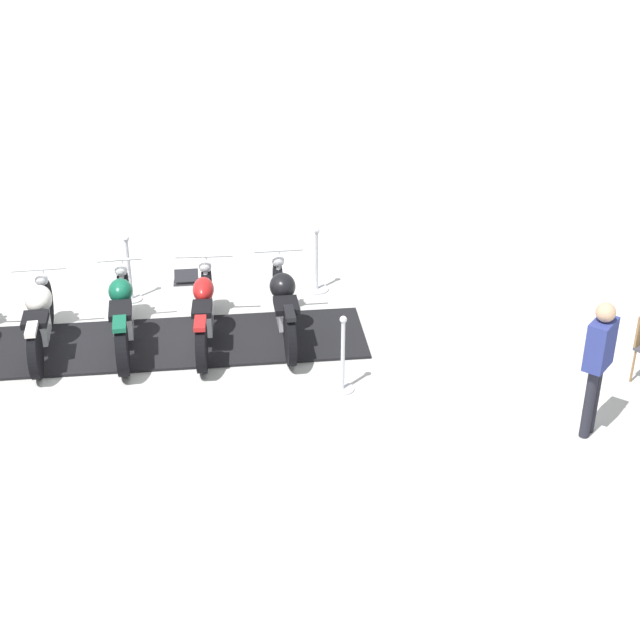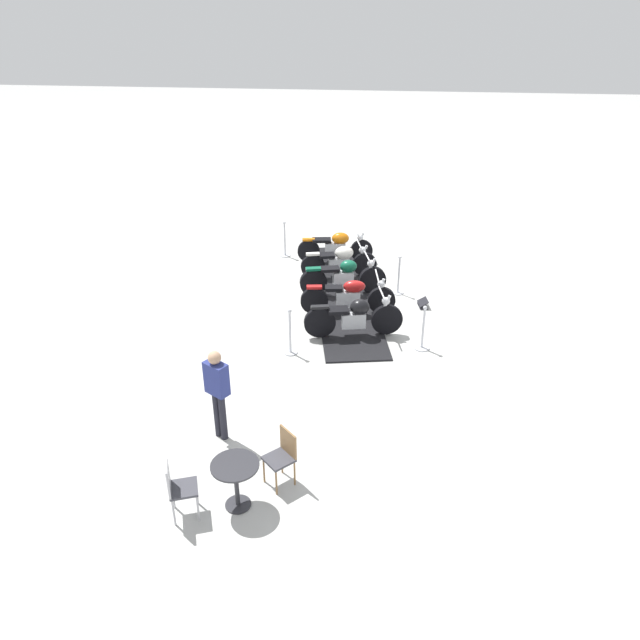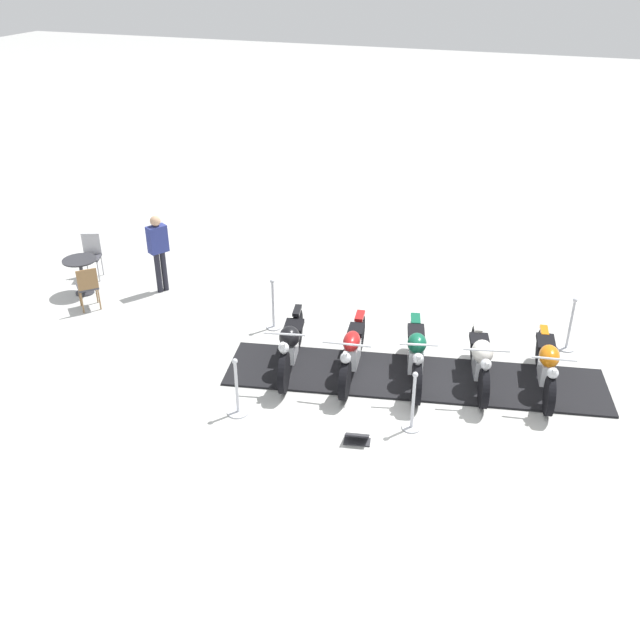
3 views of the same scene
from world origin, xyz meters
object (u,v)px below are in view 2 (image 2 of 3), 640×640
motorcycle_maroon (350,296)px  cafe_chair_across_table (282,454)px  motorcycle_forest (344,277)px  motorcycle_cream (341,260)px  stanchion_left_rear (285,245)px  cafe_chair_near_table (177,485)px  motorcycle_copper (336,246)px  stanchion_right_mid (398,281)px  cafe_table (236,475)px  stanchion_right_front (423,336)px  bystander_person (217,387)px  stanchion_left_front (290,338)px  info_placard (423,304)px  motorcycle_black (355,316)px

motorcycle_maroon → cafe_chair_across_table: motorcycle_maroon is taller
motorcycle_forest → motorcycle_cream: bearing=86.0°
motorcycle_cream → stanchion_left_rear: bearing=128.4°
motorcycle_cream → cafe_chair_near_table: 8.90m
motorcycle_copper → stanchion_right_mid: (-1.77, 1.86, -0.15)m
motorcycle_cream → cafe_table: 8.52m
motorcycle_copper → stanchion_right_front: size_ratio=2.09×
motorcycle_forest → stanchion_right_front: (-1.90, 2.46, -0.20)m
motorcycle_forest → cafe_table: bearing=-111.2°
cafe_chair_near_table → bystander_person: (-0.12, -1.82, 0.45)m
stanchion_left_front → info_placard: 3.86m
stanchion_left_front → cafe_chair_near_table: bearing=79.8°
stanchion_right_front → info_placard: stanchion_right_front is taller
stanchion_left_rear → bystander_person: 8.36m
motorcycle_forest → motorcycle_copper: (0.39, -2.12, 0.00)m
motorcycle_maroon → stanchion_left_rear: stanchion_left_rear is taller
motorcycle_black → cafe_chair_near_table: bearing=-123.4°
motorcycle_copper → stanchion_right_mid: stanchion_right_mid is taller
stanchion_right_front → stanchion_right_mid: bearing=-79.1°
motorcycle_cream → cafe_chair_across_table: 7.90m
info_placard → cafe_table: bearing=-33.8°
motorcycle_black → cafe_table: size_ratio=2.76×
stanchion_right_mid → stanchion_left_rear: bearing=-33.4°
motorcycle_copper → stanchion_right_front: bearing=-71.8°
motorcycle_maroon → stanchion_right_mid: 1.76m
motorcycle_forest → motorcycle_maroon: bearing=-92.2°
motorcycle_copper → stanchion_right_front: 5.12m
stanchion_left_front → cafe_chair_near_table: (0.84, 4.71, 0.21)m
motorcycle_cream → cafe_chair_across_table: size_ratio=2.17×
motorcycle_black → info_placard: size_ratio=5.02×
motorcycle_black → stanchion_right_front: 1.53m
motorcycle_maroon → stanchion_right_mid: bearing=41.0°
bystander_person → motorcycle_black: bearing=3.2°
motorcycle_copper → motorcycle_forest: bearing=-87.9°
info_placard → bystander_person: (3.60, 5.45, 0.96)m
motorcycle_copper → info_placard: (-2.38, 2.56, -0.44)m
stanchion_left_rear → cafe_table: 9.91m
motorcycle_forest → stanchion_right_front: bearing=-66.2°
motorcycle_forest → stanchion_left_front: 3.13m
motorcycle_copper → stanchion_right_front: stanchion_right_front is taller
motorcycle_maroon → motorcycle_copper: bearing=93.0°
stanchion_right_front → motorcycle_forest: bearing=-52.3°
motorcycle_cream → stanchion_right_front: size_ratio=1.98×
cafe_chair_near_table → cafe_chair_across_table: cafe_chair_near_table is taller
cafe_chair_across_table → motorcycle_black: bearing=-144.3°
motorcycle_forest → cafe_chair_across_table: size_ratio=2.32×
motorcycle_maroon → bystander_person: (1.84, 4.82, 0.54)m
bystander_person → cafe_chair_across_table: bearing=-95.8°
stanchion_right_mid → cafe_chair_across_table: bearing=76.2°
motorcycle_maroon → stanchion_right_front: bearing=-47.7°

